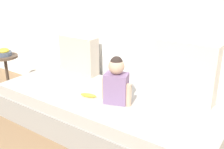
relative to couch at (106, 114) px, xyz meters
The scene contains 9 objects.
ground_plane 0.20m from the couch, ahead, with size 12.00×12.00×0.00m, color #93704C.
back_wall 1.14m from the couch, 90.00° to the left, with size 5.62×0.10×2.35m, color white.
couch is the anchor object (origin of this frame).
throw_pillow_left 0.87m from the couch, 151.36° to the left, with size 0.50×0.16×0.46m, color #C1B29E.
throw_pillow_right 0.91m from the couch, 28.64° to the left, with size 0.60×0.16×0.59m, color beige.
toddler 0.45m from the couch, 15.46° to the right, with size 0.33×0.22×0.46m.
banana 0.28m from the couch, 136.50° to the right, with size 0.17×0.04×0.04m, color yellow.
side_table 1.66m from the couch, behind, with size 0.33×0.33×0.54m.
fruit_bowl 1.69m from the couch, behind, with size 0.20×0.20×0.10m.
Camera 1 is at (1.47, -1.98, 1.57)m, focal length 43.25 mm.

